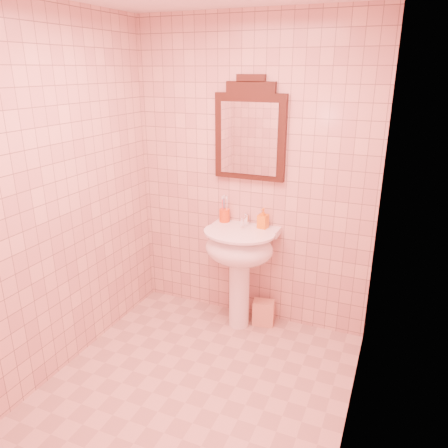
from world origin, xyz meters
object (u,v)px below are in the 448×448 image
at_px(pedestal_sink, 239,254).
at_px(mirror, 250,132).
at_px(soap_dispenser, 263,218).
at_px(towel, 263,313).
at_px(toothbrush_cup, 225,215).

distance_m(pedestal_sink, mirror, 0.97).
distance_m(mirror, soap_dispenser, 0.69).
bearing_deg(soap_dispenser, mirror, 165.57).
xyz_separation_m(pedestal_sink, soap_dispenser, (0.15, 0.14, 0.28)).
xyz_separation_m(mirror, soap_dispenser, (0.15, -0.06, -0.67)).
bearing_deg(towel, toothbrush_cup, 170.51).
bearing_deg(pedestal_sink, mirror, 90.00).
height_order(soap_dispenser, towel, soap_dispenser).
bearing_deg(toothbrush_cup, towel, -9.49).
distance_m(soap_dispenser, towel, 0.84).
relative_size(mirror, towel, 3.69).
relative_size(mirror, soap_dispenser, 4.76).
xyz_separation_m(pedestal_sink, toothbrush_cup, (-0.20, 0.17, 0.26)).
distance_m(mirror, towel, 1.52).
bearing_deg(soap_dispenser, pedestal_sink, -128.45).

